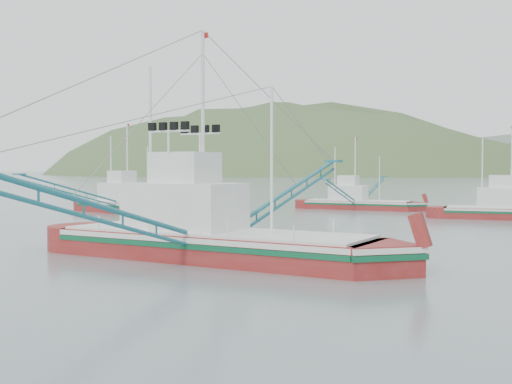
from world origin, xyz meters
The scene contains 5 objects.
ground centered at (0.00, 0.00, 0.00)m, with size 1200.00×1200.00×0.00m, color slate.
main_boat centered at (0.80, -0.53, 1.79)m, with size 17.16×30.96×12.52m.
bg_boat_left centered at (-24.66, 23.65, 1.71)m, with size 14.07×24.45×10.00m.
bg_boat_far centered at (-6.05, 40.32, 1.19)m, with size 12.01×21.50×8.70m.
headland_left centered at (-180.00, 360.00, 0.00)m, with size 448.00×308.00×210.00m, color #425C2F.
Camera 1 is at (18.65, -27.80, 4.67)m, focal length 45.00 mm.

